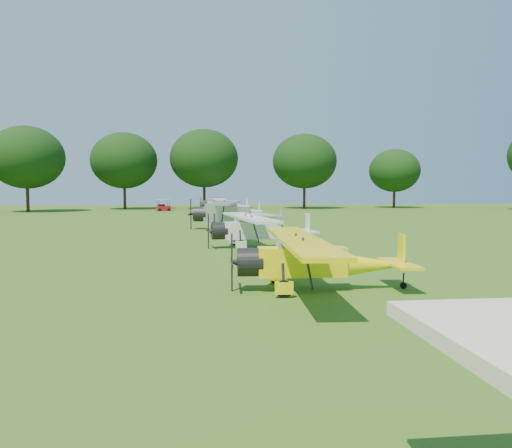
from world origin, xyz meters
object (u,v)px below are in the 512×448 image
(aircraft_3, at_px, (258,227))
(aircraft_5, at_px, (232,208))
(aircraft_2, at_px, (315,257))
(aircraft_4, at_px, (234,212))
(golf_cart, at_px, (163,207))
(aircraft_7, at_px, (220,202))
(aircraft_6, at_px, (223,204))

(aircraft_3, relative_size, aircraft_5, 0.98)
(aircraft_2, xyz_separation_m, aircraft_4, (-1.10, 24.24, 0.35))
(aircraft_3, xyz_separation_m, golf_cart, (-8.99, 47.06, -0.54))
(aircraft_5, bearing_deg, aircraft_7, 97.60)
(aircraft_2, distance_m, aircraft_4, 24.27)
(aircraft_5, relative_size, aircraft_7, 0.94)
(aircraft_3, xyz_separation_m, aircraft_4, (-0.54, 12.46, 0.31))
(aircraft_2, xyz_separation_m, golf_cart, (-9.55, 58.85, -0.50))
(aircraft_2, height_order, aircraft_4, aircraft_4)
(aircraft_5, height_order, aircraft_7, aircraft_7)
(aircraft_2, distance_m, aircraft_7, 63.17)
(aircraft_7, xyz_separation_m, golf_cart, (-8.49, -4.31, -0.63))
(aircraft_3, relative_size, aircraft_6, 0.91)
(aircraft_2, bearing_deg, aircraft_5, 93.11)
(aircraft_2, distance_m, golf_cart, 59.62)
(golf_cart, bearing_deg, aircraft_7, 4.78)
(aircraft_2, distance_m, aircraft_3, 11.79)
(aircraft_7, distance_m, golf_cart, 9.54)
(aircraft_2, xyz_separation_m, aircraft_7, (-1.06, 63.16, 0.13))
(aircraft_5, height_order, golf_cart, aircraft_5)
(aircraft_2, xyz_separation_m, aircraft_5, (-0.53, 38.10, 0.06))
(aircraft_5, height_order, aircraft_6, aircraft_6)
(aircraft_4, distance_m, golf_cart, 35.63)
(aircraft_4, bearing_deg, aircraft_3, -79.44)
(aircraft_2, bearing_deg, aircraft_4, 94.91)
(aircraft_4, height_order, aircraft_6, aircraft_4)
(aircraft_2, bearing_deg, golf_cart, 101.54)
(aircraft_2, height_order, aircraft_7, aircraft_7)
(aircraft_7, relative_size, golf_cart, 4.60)
(aircraft_4, relative_size, aircraft_6, 1.16)
(aircraft_3, bearing_deg, aircraft_4, 85.45)
(aircraft_7, bearing_deg, aircraft_4, -86.13)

